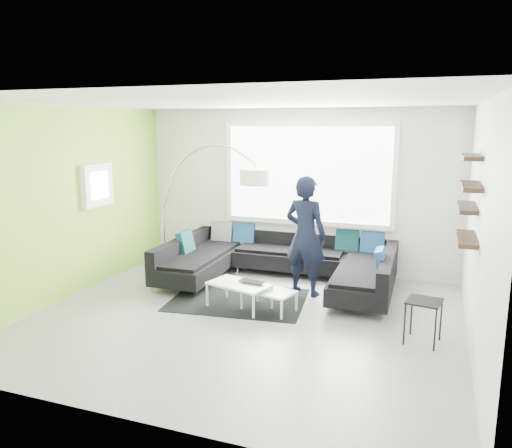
# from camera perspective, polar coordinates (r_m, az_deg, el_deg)

# --- Properties ---
(ground) EXTENTS (5.50, 5.50, 0.00)m
(ground) POSITION_cam_1_polar(r_m,az_deg,el_deg) (6.73, -1.34, -10.75)
(ground) COLOR gray
(ground) RESTS_ON ground
(room_shell) EXTENTS (5.54, 5.04, 2.82)m
(room_shell) POSITION_cam_1_polar(r_m,az_deg,el_deg) (6.45, -0.43, 4.94)
(room_shell) COLOR silver
(room_shell) RESTS_ON ground
(sectional_sofa) EXTENTS (3.60, 2.27, 0.77)m
(sectional_sofa) POSITION_cam_1_polar(r_m,az_deg,el_deg) (8.00, 2.63, -4.59)
(sectional_sofa) COLOR black
(sectional_sofa) RESTS_ON ground
(rug) EXTENTS (2.07, 1.62, 0.01)m
(rug) POSITION_cam_1_polar(r_m,az_deg,el_deg) (7.39, -2.04, -8.65)
(rug) COLOR black
(rug) RESTS_ON ground
(coffee_table) EXTENTS (1.22, 0.90, 0.36)m
(coffee_table) POSITION_cam_1_polar(r_m,az_deg,el_deg) (6.98, -0.26, -8.35)
(coffee_table) COLOR silver
(coffee_table) RESTS_ON ground
(arc_lamp) EXTENTS (2.22, 1.27, 2.22)m
(arc_lamp) POSITION_cam_1_polar(r_m,az_deg,el_deg) (8.73, -10.57, 1.77)
(arc_lamp) COLOR silver
(arc_lamp) RESTS_ON ground
(side_table) EXTENTS (0.44, 0.44, 0.52)m
(side_table) POSITION_cam_1_polar(r_m,az_deg,el_deg) (6.25, 18.54, -10.53)
(side_table) COLOR black
(side_table) RESTS_ON ground
(person) EXTENTS (0.85, 0.72, 1.80)m
(person) POSITION_cam_1_polar(r_m,az_deg,el_deg) (7.45, 5.68, -1.36)
(person) COLOR black
(person) RESTS_ON ground
(laptop) EXTENTS (0.46, 0.37, 0.03)m
(laptop) POSITION_cam_1_polar(r_m,az_deg,el_deg) (6.94, -0.72, -6.77)
(laptop) COLOR black
(laptop) RESTS_ON coffee_table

